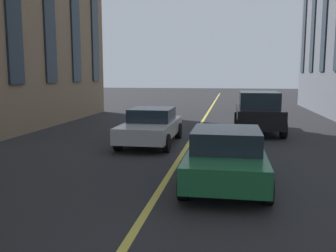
% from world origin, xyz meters
% --- Properties ---
extents(lane_centre_line, '(80.00, 0.16, 0.01)m').
position_xyz_m(lane_centre_line, '(20.00, 0.00, 0.00)').
color(lane_centre_line, '#D8C64C').
rests_on(lane_centre_line, ground_plane).
extents(car_black_mid, '(4.70, 2.14, 1.88)m').
position_xyz_m(car_black_mid, '(23.21, -2.85, 0.97)').
color(car_black_mid, black).
rests_on(car_black_mid, ground_plane).
extents(car_silver_oncoming, '(4.40, 1.95, 1.37)m').
position_xyz_m(car_silver_oncoming, '(19.53, 1.43, 0.70)').
color(car_silver_oncoming, '#B7BABF').
rests_on(car_silver_oncoming, ground_plane).
extents(car_green_far, '(4.40, 1.95, 1.37)m').
position_xyz_m(car_green_far, '(14.76, -1.49, 0.70)').
color(car_green_far, '#1E6038').
rests_on(car_green_far, ground_plane).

